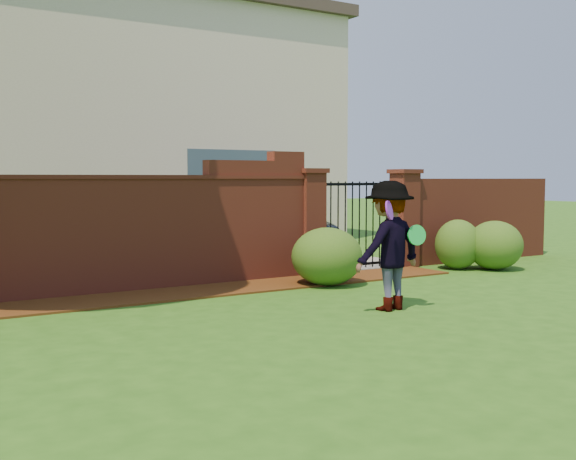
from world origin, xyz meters
TOP-DOWN VIEW (x-y plane):
  - ground at (0.00, 0.00)m, footprint 80.00×80.00m
  - mulch_bed at (-0.95, 3.34)m, footprint 11.10×1.08m
  - brick_wall at (-2.01, 4.00)m, footprint 8.70×0.31m
  - brick_wall_return at (6.60, 4.00)m, footprint 4.00×0.25m
  - pillar_left at (2.40, 4.00)m, footprint 0.50×0.50m
  - pillar_right at (4.60, 4.00)m, footprint 0.50×0.50m
  - iron_gate at (3.50, 4.00)m, footprint 1.78×0.03m
  - driveway at (3.50, 8.00)m, footprint 3.20×8.00m
  - house at (1.00, 12.00)m, footprint 12.40×6.40m
  - car at (3.32, 6.58)m, footprint 2.56×4.60m
  - shrub_left at (1.97, 2.88)m, footprint 1.14×1.14m
  - shrub_middle at (5.20, 3.18)m, footprint 0.85×0.85m
  - shrub_right at (5.73, 2.75)m, footprint 1.03×1.03m
  - man at (1.47, 0.75)m, footprint 1.16×0.76m
  - frisbee_purple at (1.14, 0.41)m, footprint 0.24×0.20m
  - frisbee_green at (1.74, 0.57)m, footprint 0.27×0.10m

SIDE VIEW (x-z plane):
  - ground at x=0.00m, z-range -0.01..0.00m
  - driveway at x=3.50m, z-range 0.00..0.01m
  - mulch_bed at x=-0.95m, z-range 0.00..0.03m
  - shrub_right at x=5.73m, z-range 0.00..0.92m
  - shrub_left at x=1.97m, z-range 0.00..0.93m
  - shrub_middle at x=5.20m, z-range 0.00..0.94m
  - car at x=3.32m, z-range 0.00..1.48m
  - man at x=1.47m, z-range 0.00..1.68m
  - brick_wall_return at x=6.60m, z-range 0.00..1.70m
  - iron_gate at x=3.50m, z-range 0.05..1.65m
  - brick_wall at x=-2.01m, z-range -0.15..2.01m
  - pillar_left at x=2.40m, z-range 0.02..1.90m
  - pillar_right at x=4.60m, z-range 0.02..1.90m
  - frisbee_green at x=1.74m, z-range 0.85..1.11m
  - frisbee_purple at x=1.14m, z-range 1.20..1.44m
  - house at x=1.00m, z-range 0.01..6.31m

